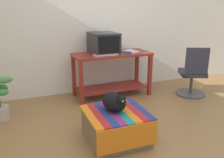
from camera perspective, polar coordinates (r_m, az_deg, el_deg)
The scene contains 10 objects.
ground_plane at distance 2.98m, azimuth 5.85°, elevation -14.74°, with size 14.00×14.00×0.00m, color olive.
back_wall at distance 4.46m, azimuth -6.05°, elevation 13.49°, with size 8.00×0.10×2.60m, color silver.
desk at distance 4.25m, azimuth -0.03°, elevation 2.80°, with size 1.35×0.59×0.77m.
tv_monitor at distance 4.18m, azimuth -2.00°, elevation 8.43°, with size 0.45×0.53×0.35m.
keyboard at distance 4.02m, azimuth -1.54°, elevation 5.80°, with size 0.40×0.15×0.02m, color beige.
book at distance 4.29m, azimuth 4.28°, elevation 6.50°, with size 0.21×0.24×0.03m, color white.
ottoman_with_blanket at distance 2.94m, azimuth 0.93°, elevation -10.98°, with size 0.71×0.70×0.37m.
cat at distance 2.83m, azimuth 0.63°, elevation -5.33°, with size 0.34×0.42×0.28m.
office_chair at distance 4.50m, azimuth 18.54°, elevation 0.91°, with size 0.55×0.55×0.89m.
stapler at distance 4.13m, azimuth 3.81°, elevation 6.17°, with size 0.04×0.11×0.04m, color #2342B7.
Camera 1 is at (-1.20, -2.24, 1.56)m, focal length 38.83 mm.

